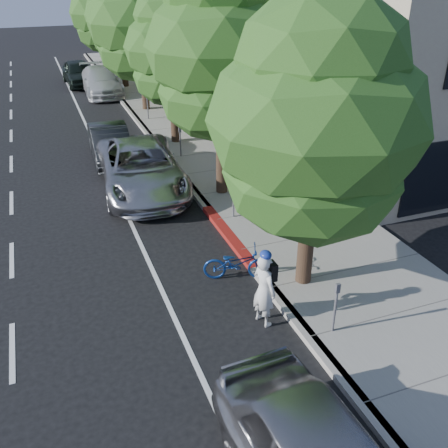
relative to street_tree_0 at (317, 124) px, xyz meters
name	(u,v)px	position (x,y,z in m)	size (l,w,h in m)	color
ground	(241,254)	(-0.90, 2.00, -4.30)	(120.00, 120.00, 0.00)	black
sidewalk	(220,153)	(1.40, 10.00, -4.23)	(4.60, 56.00, 0.15)	gray
curb	(168,159)	(-0.90, 10.00, -4.23)	(0.30, 56.00, 0.15)	#9E998E
curb_red_segment	(229,236)	(-0.90, 3.00, -4.23)	(0.32, 4.00, 0.15)	maroon
storefront_building	(274,33)	(8.70, 20.00, -0.80)	(10.00, 36.00, 7.00)	#BEB392
street_tree_0	(317,124)	(0.00, 0.00, 0.00)	(4.95, 4.95, 7.17)	black
street_tree_1	(222,50)	(0.00, 6.00, 0.70)	(4.89, 4.89, 8.08)	black
street_tree_2	(172,49)	(0.00, 12.00, -0.14)	(4.04, 4.04, 6.73)	black
street_tree_3	(140,23)	(0.00, 18.00, 0.31)	(5.50, 5.50, 7.74)	black
street_tree_4	(120,17)	(0.00, 24.00, 0.04)	(4.33, 4.33, 7.04)	black
street_tree_5	(105,14)	(0.00, 30.00, -0.25)	(5.07, 5.07, 6.88)	black
cyclist	(264,290)	(-1.60, -1.00, -3.40)	(0.66, 0.43, 1.81)	silver
bicycle	(237,263)	(-1.49, 0.90, -3.84)	(0.62, 1.77, 0.93)	navy
silver_suv	(141,168)	(-2.56, 7.50, -3.46)	(2.81, 6.10, 1.69)	#ABABB0
dark_sedan	(110,144)	(-3.10, 11.00, -3.59)	(1.51, 4.34, 1.43)	black
white_pickup	(101,81)	(-1.70, 23.00, -3.51)	(2.22, 5.47, 1.59)	silver
dark_suv_far	(79,73)	(-2.69, 26.15, -3.51)	(1.86, 4.63, 1.58)	black
pedestrian	(226,121)	(2.25, 11.42, -3.31)	(0.82, 0.64, 1.69)	black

